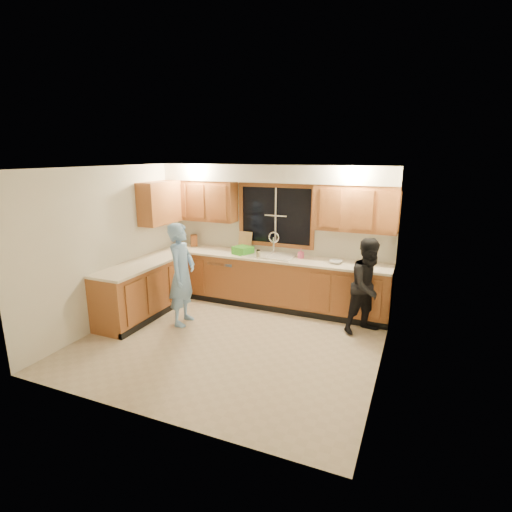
{
  "coord_description": "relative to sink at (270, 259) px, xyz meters",
  "views": [
    {
      "loc": [
        2.44,
        -4.8,
        2.68
      ],
      "look_at": [
        0.14,
        0.65,
        1.16
      ],
      "focal_mm": 28.0,
      "sensor_mm": 36.0,
      "label": 1
    }
  ],
  "objects": [
    {
      "name": "wall_back",
      "position": [
        0.0,
        0.3,
        0.39
      ],
      "size": [
        4.2,
        0.0,
        4.2
      ],
      "primitive_type": "plane",
      "rotation": [
        1.57,
        0.0,
        0.0
      ],
      "color": "silver",
      "rests_on": "ground"
    },
    {
      "name": "base_cabinets_left",
      "position": [
        -1.8,
        -1.25,
        -0.42
      ],
      "size": [
        0.6,
        1.9,
        0.88
      ],
      "primitive_type": "cube",
      "color": "#9D5A2D",
      "rests_on": "ground"
    },
    {
      "name": "can_left",
      "position": [
        -0.18,
        -0.09,
        0.11
      ],
      "size": [
        0.08,
        0.08,
        0.11
      ],
      "primitive_type": "cylinder",
      "rotation": [
        0.0,
        0.0,
        -0.35
      ],
      "color": "#B4AB8A",
      "rests_on": "countertop_back"
    },
    {
      "name": "window_frame",
      "position": [
        0.0,
        0.29,
        0.74
      ],
      "size": [
        1.44,
        0.03,
        1.14
      ],
      "color": "black",
      "rests_on": "wall_back"
    },
    {
      "name": "woman",
      "position": [
        1.79,
        -0.48,
        -0.12
      ],
      "size": [
        0.9,
        0.91,
        1.48
      ],
      "primitive_type": "imported",
      "rotation": [
        0.0,
        0.0,
        0.8
      ],
      "color": "black",
      "rests_on": "floor"
    },
    {
      "name": "can_right",
      "position": [
        -0.13,
        -0.23,
        0.12
      ],
      "size": [
        0.09,
        0.09,
        0.13
      ],
      "primitive_type": "cylinder",
      "rotation": [
        0.0,
        0.0,
        -0.2
      ],
      "color": "#B4AB8A",
      "rests_on": "countertop_back"
    },
    {
      "name": "dish_crate",
      "position": [
        -0.49,
        -0.07,
        0.13
      ],
      "size": [
        0.38,
        0.37,
        0.14
      ],
      "primitive_type": "cube",
      "rotation": [
        0.0,
        0.0,
        -0.34
      ],
      "color": "green",
      "rests_on": "countertop_back"
    },
    {
      "name": "wall_right",
      "position": [
        2.1,
        -1.6,
        0.39
      ],
      "size": [
        0.0,
        3.8,
        3.8
      ],
      "primitive_type": "plane",
      "rotation": [
        1.57,
        0.0,
        -1.57
      ],
      "color": "silver",
      "rests_on": "ground"
    },
    {
      "name": "countertop_left",
      "position": [
        -1.79,
        -1.25,
        0.04
      ],
      "size": [
        0.63,
        1.9,
        0.04
      ],
      "primitive_type": "cube",
      "color": "#EFE1C9",
      "rests_on": "base_cabinets_left"
    },
    {
      "name": "wall_left",
      "position": [
        -2.1,
        -1.6,
        0.39
      ],
      "size": [
        0.0,
        3.8,
        3.8
      ],
      "primitive_type": "plane",
      "rotation": [
        1.57,
        0.0,
        1.57
      ],
      "color": "silver",
      "rests_on": "ground"
    },
    {
      "name": "upper_cabinets_right",
      "position": [
        1.43,
        0.13,
        0.96
      ],
      "size": [
        1.35,
        0.33,
        0.75
      ],
      "primitive_type": "cube",
      "color": "#9D5A2D",
      "rests_on": "wall_back"
    },
    {
      "name": "ceiling",
      "position": [
        0.0,
        -1.6,
        1.64
      ],
      "size": [
        4.2,
        4.2,
        0.0
      ],
      "primitive_type": "plane",
      "rotation": [
        3.14,
        0.0,
        0.0
      ],
      "color": "white"
    },
    {
      "name": "stove",
      "position": [
        -1.8,
        -1.82,
        -0.41
      ],
      "size": [
        0.58,
        0.75,
        0.9
      ],
      "primitive_type": "cube",
      "color": "silver",
      "rests_on": "floor"
    },
    {
      "name": "base_cabinets_back",
      "position": [
        0.0,
        -0.0,
        -0.42
      ],
      "size": [
        4.2,
        0.6,
        0.88
      ],
      "primitive_type": "cube",
      "color": "#9D5A2D",
      "rests_on": "ground"
    },
    {
      "name": "knife_block",
      "position": [
        -1.65,
        0.15,
        0.17
      ],
      "size": [
        0.16,
        0.16,
        0.23
      ],
      "primitive_type": "cube",
      "rotation": [
        0.0,
        0.0,
        0.69
      ],
      "color": "#9B572A",
      "rests_on": "countertop_back"
    },
    {
      "name": "dishwasher",
      "position": [
        -0.85,
        -0.01,
        -0.45
      ],
      "size": [
        0.6,
        0.56,
        0.82
      ],
      "primitive_type": "cube",
      "color": "silver",
      "rests_on": "floor"
    },
    {
      "name": "upper_cabinets_return",
      "position": [
        -1.94,
        -0.48,
        0.96
      ],
      "size": [
        0.33,
        0.9,
        0.75
      ],
      "primitive_type": "cube",
      "color": "#9D5A2D",
      "rests_on": "wall_left"
    },
    {
      "name": "soffit",
      "position": [
        0.0,
        0.12,
        1.49
      ],
      "size": [
        4.2,
        0.35,
        0.3
      ],
      "primitive_type": "cube",
      "color": "silver",
      "rests_on": "wall_back"
    },
    {
      "name": "sink",
      "position": [
        0.0,
        0.0,
        0.0
      ],
      "size": [
        0.86,
        0.52,
        0.57
      ],
      "color": "silver",
      "rests_on": "countertop_back"
    },
    {
      "name": "floor",
      "position": [
        0.0,
        -1.6,
        -0.86
      ],
      "size": [
        4.2,
        4.2,
        0.0
      ],
      "primitive_type": "plane",
      "color": "#B8A58D",
      "rests_on": "ground"
    },
    {
      "name": "cutting_board",
      "position": [
        -0.58,
        0.22,
        0.23
      ],
      "size": [
        0.27,
        0.1,
        0.35
      ],
      "primitive_type": "cube",
      "rotation": [
        -0.21,
        0.0,
        -0.02
      ],
      "color": "tan",
      "rests_on": "countertop_back"
    },
    {
      "name": "soap_bottle",
      "position": [
        0.55,
        0.05,
        0.14
      ],
      "size": [
        0.1,
        0.1,
        0.17
      ],
      "primitive_type": "imported",
      "rotation": [
        0.0,
        0.0,
        -0.42
      ],
      "color": "#D5517C",
      "rests_on": "countertop_back"
    },
    {
      "name": "upper_cabinets_left",
      "position": [
        -1.43,
        0.13,
        0.96
      ],
      "size": [
        1.35,
        0.33,
        0.75
      ],
      "primitive_type": "cube",
      "color": "#9D5A2D",
      "rests_on": "wall_back"
    },
    {
      "name": "man",
      "position": [
        -1.0,
        -1.29,
        -0.04
      ],
      "size": [
        0.47,
        0.65,
        1.64
      ],
      "primitive_type": "imported",
      "rotation": [
        0.0,
        0.0,
        1.71
      ],
      "color": "#7AAAE6",
      "rests_on": "floor"
    },
    {
      "name": "countertop_back",
      "position": [
        0.0,
        -0.02,
        0.04
      ],
      "size": [
        4.2,
        0.63,
        0.04
      ],
      "primitive_type": "cube",
      "color": "#EFE1C9",
      "rests_on": "base_cabinets_back"
    },
    {
      "name": "bowl",
      "position": [
        1.18,
        -0.05,
        0.08
      ],
      "size": [
        0.24,
        0.24,
        0.05
      ],
      "primitive_type": "imported",
      "rotation": [
        0.0,
        0.0,
        -0.2
      ],
      "color": "silver",
      "rests_on": "countertop_back"
    }
  ]
}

